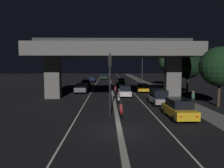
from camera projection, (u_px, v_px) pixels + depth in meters
ground_plane at (119, 131)px, 15.80m from camera, size 200.00×200.00×0.00m
lane_line_left_inner at (95, 85)px, 50.57m from camera, size 0.12×126.00×0.00m
lane_line_right_inner at (126, 85)px, 50.73m from camera, size 0.12×126.00×0.00m
median_divider at (111, 84)px, 50.63m from camera, size 0.36×126.00×0.41m
sidewalk_right at (154, 88)px, 43.86m from camera, size 2.52×126.00×0.15m
elevated_overpass at (113, 53)px, 30.76m from camera, size 22.49×9.81×8.49m
traffic_light_left_of_median at (110, 74)px, 19.99m from camera, size 0.30×0.49×5.79m
street_lamp at (141, 62)px, 53.07m from camera, size 2.78×0.32×8.98m
car_taxi_yellow_lead at (179, 108)px, 19.48m from camera, size 2.12×4.72×1.75m
car_silver_second at (158, 96)px, 26.14m from camera, size 2.07×4.07×1.84m
car_white_third at (125, 91)px, 32.78m from camera, size 2.04×4.51×1.69m
car_taxi_yellow_fourth at (142, 87)px, 38.56m from camera, size 2.16×4.87×1.43m
car_dark_green_fifth at (121, 82)px, 47.06m from camera, size 1.96×4.38×1.83m
car_grey_lead_oncoming at (82, 88)px, 37.17m from camera, size 2.11×4.77×1.58m
car_black_second_oncoming at (86, 82)px, 48.56m from camera, size 2.16×4.68×1.56m
car_dark_blue_third_oncoming at (92, 78)px, 61.18m from camera, size 2.03×3.99×1.72m
car_dark_green_fourth_oncoming at (104, 76)px, 70.69m from camera, size 2.13×4.41×1.81m
motorcycle_red_filtering_near at (121, 110)px, 19.96m from camera, size 0.34×2.01×1.46m
motorcycle_white_filtering_mid at (119, 98)px, 27.28m from camera, size 0.33×1.94×1.43m
motorcycle_black_filtering_far at (115, 91)px, 34.58m from camera, size 0.33×1.87×1.42m
pedestrian_on_sidewalk at (193, 98)px, 25.10m from camera, size 0.36×0.36×1.61m
roadside_tree_kerbside_near at (220, 67)px, 24.54m from camera, size 4.51×4.51×6.82m
roadside_tree_kerbside_mid at (188, 65)px, 34.43m from camera, size 4.33×4.33×6.90m
roadside_tree_kerbside_far at (167, 63)px, 48.10m from camera, size 3.61×3.61×7.04m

